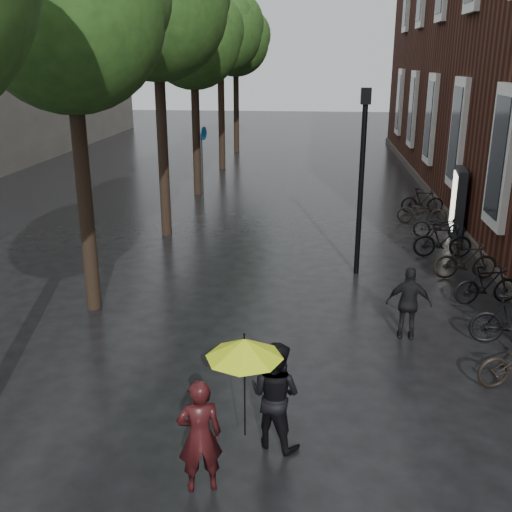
# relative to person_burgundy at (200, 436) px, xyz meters

# --- Properties ---
(street_trees) EXTENTS (4.33, 34.03, 8.91)m
(street_trees) POSITION_rel_person_burgundy_xyz_m (-3.41, 14.57, 5.54)
(street_trees) COLOR black
(street_trees) RESTS_ON ground
(person_burgundy) EXTENTS (0.67, 0.54, 1.60)m
(person_burgundy) POSITION_rel_person_burgundy_xyz_m (0.00, 0.00, 0.00)
(person_burgundy) COLOR black
(person_burgundy) RESTS_ON ground
(person_black) EXTENTS (0.98, 0.90, 1.63)m
(person_black) POSITION_rel_person_burgundy_xyz_m (0.89, 1.05, 0.02)
(person_black) COLOR black
(person_black) RESTS_ON ground
(lime_umbrella) EXTENTS (1.03, 1.03, 1.52)m
(lime_umbrella) POSITION_rel_person_burgundy_xyz_m (0.52, 0.48, 1.02)
(lime_umbrella) COLOR black
(lime_umbrella) RESTS_ON ground
(pedestrian_walking) EXTENTS (0.92, 0.47, 1.50)m
(pedestrian_walking) POSITION_rel_person_burgundy_xyz_m (3.29, 4.80, -0.05)
(pedestrian_walking) COLOR black
(pedestrian_walking) RESTS_ON ground
(parked_bicycles) EXTENTS (2.08, 12.87, 1.04)m
(parked_bicycles) POSITION_rel_person_burgundy_xyz_m (5.18, 8.96, -0.33)
(parked_bicycles) COLOR black
(parked_bicycles) RESTS_ON ground
(ad_lightbox) EXTENTS (0.32, 1.40, 2.12)m
(ad_lightbox) POSITION_rel_person_burgundy_xyz_m (5.87, 12.54, 0.27)
(ad_lightbox) COLOR black
(ad_lightbox) RESTS_ON ground
(lamp_post) EXTENTS (0.24, 0.24, 4.70)m
(lamp_post) POSITION_rel_person_burgundy_xyz_m (2.51, 8.56, 2.06)
(lamp_post) COLOR black
(lamp_post) RESTS_ON ground
(cycle_sign) EXTENTS (0.15, 0.52, 2.84)m
(cycle_sign) POSITION_rel_person_burgundy_xyz_m (-3.08, 16.95, 1.08)
(cycle_sign) COLOR #262628
(cycle_sign) RESTS_ON ground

